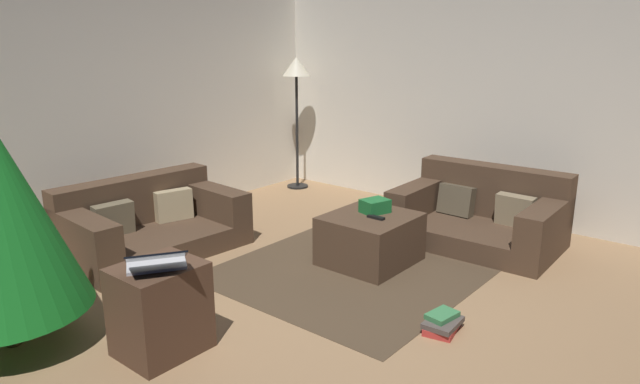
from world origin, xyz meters
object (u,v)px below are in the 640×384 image
object	(u,v)px
side_table	(160,309)
corner_lamp	(296,77)
couch_left	(149,223)
tv_remote	(376,217)
gift_box	(375,206)
ottoman	(370,239)
book_stack	(442,323)
laptop	(156,261)
couch_right	(482,215)

from	to	relation	value
side_table	corner_lamp	size ratio (longest dim) A/B	0.34
couch_left	tv_remote	world-z (taller)	couch_left
gift_box	tv_remote	size ratio (longest dim) A/B	1.47
ottoman	book_stack	xyz separation A→B (m)	(-0.70, -1.09, -0.17)
laptop	gift_box	bearing A→B (deg)	-2.59
couch_left	ottoman	distance (m)	2.09
corner_lamp	side_table	bearing A→B (deg)	-150.24
ottoman	laptop	xyz separation A→B (m)	(-2.12, 0.12, 0.42)
tv_remote	book_stack	bearing A→B (deg)	-123.44
ottoman	couch_left	bearing A→B (deg)	120.46
ottoman	tv_remote	distance (m)	0.25
couch_left	tv_remote	xyz separation A→B (m)	(1.01, -1.89, 0.19)
ottoman	tv_remote	size ratio (longest dim) A/B	4.79
tv_remote	ottoman	bearing A→B (deg)	61.40
side_table	corner_lamp	world-z (taller)	corner_lamp
tv_remote	corner_lamp	size ratio (longest dim) A/B	0.09
laptop	corner_lamp	xyz separation A→B (m)	(3.69, 2.15, 0.82)
gift_box	corner_lamp	bearing A→B (deg)	56.66
couch_right	side_table	world-z (taller)	couch_right
side_table	book_stack	bearing A→B (deg)	-42.57
couch_right	side_table	bearing A→B (deg)	75.99
laptop	couch_left	bearing A→B (deg)	57.83
ottoman	tv_remote	bearing A→B (deg)	-118.35
laptop	corner_lamp	world-z (taller)	corner_lamp
couch_left	book_stack	world-z (taller)	couch_left
tv_remote	couch_right	bearing A→B (deg)	-20.69
couch_right	tv_remote	distance (m)	1.29
couch_left	tv_remote	distance (m)	2.15
couch_right	laptop	world-z (taller)	laptop
gift_box	tv_remote	world-z (taller)	gift_box
tv_remote	corner_lamp	distance (m)	3.03
ottoman	gift_box	world-z (taller)	gift_box
couch_left	side_table	bearing A→B (deg)	61.79
tv_remote	laptop	world-z (taller)	laptop
ottoman	gift_box	bearing A→B (deg)	12.84
couch_right	ottoman	xyz separation A→B (m)	(-1.15, 0.53, -0.05)
ottoman	laptop	world-z (taller)	laptop
ottoman	gift_box	size ratio (longest dim) A/B	3.27
corner_lamp	couch_right	bearing A→B (deg)	-98.63
corner_lamp	gift_box	bearing A→B (deg)	-123.34
book_stack	corner_lamp	bearing A→B (deg)	55.86
couch_left	corner_lamp	xyz separation A→B (m)	(2.63, 0.46, 1.21)
tv_remote	laptop	xyz separation A→B (m)	(-2.07, 0.21, 0.19)
laptop	book_stack	world-z (taller)	laptop
couch_left	side_table	xyz separation A→B (m)	(-1.02, -1.63, 0.04)
couch_left	couch_right	bearing A→B (deg)	137.35
couch_right	book_stack	xyz separation A→B (m)	(-1.85, -0.56, -0.21)
book_stack	side_table	bearing A→B (deg)	137.43
couch_right	ottoman	world-z (taller)	couch_right
couch_left	gift_box	size ratio (longest dim) A/B	6.99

